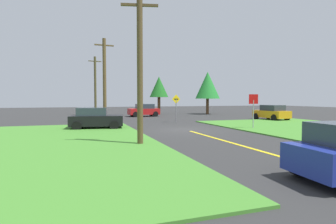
# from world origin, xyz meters

# --- Properties ---
(ground_plane) EXTENTS (120.00, 120.00, 0.00)m
(ground_plane) POSITION_xyz_m (0.00, 0.00, 0.00)
(ground_plane) COLOR #2E2E2E
(grass_verge_right) EXTENTS (12.00, 20.00, 0.08)m
(grass_verge_right) POSITION_xyz_m (9.60, -4.00, 0.04)
(grass_verge_right) COLOR #43852D
(grass_verge_right) RESTS_ON ground
(grass_verge_left) EXTENTS (12.00, 20.00, 0.08)m
(grass_verge_left) POSITION_xyz_m (-9.60, -4.00, 0.04)
(grass_verge_left) COLOR #43852D
(grass_verge_left) RESTS_ON ground
(lane_stripe_center) EXTENTS (0.20, 14.00, 0.01)m
(lane_stripe_center) POSITION_xyz_m (0.00, -8.00, 0.01)
(lane_stripe_center) COLOR yellow
(lane_stripe_center) RESTS_ON ground
(stop_sign) EXTENTS (0.72, 0.16, 2.63)m
(stop_sign) POSITION_xyz_m (5.09, -1.18, 1.84)
(stop_sign) COLOR #9EA0A8
(stop_sign) RESTS_ON ground
(car_approaching_junction) EXTENTS (3.98, 2.27, 1.62)m
(car_approaching_junction) POSITION_xyz_m (0.74, 15.88, 0.80)
(car_approaching_junction) COLOR red
(car_approaching_junction) RESTS_ON ground
(parked_car_near_building) EXTENTS (4.13, 2.57, 1.62)m
(parked_car_near_building) POSITION_xyz_m (-6.23, 2.73, 0.80)
(parked_car_near_building) COLOR black
(parked_car_near_building) RESTS_ON ground
(car_on_crossroad) EXTENTS (2.29, 4.03, 1.62)m
(car_on_crossroad) POSITION_xyz_m (12.39, 5.59, 0.80)
(car_on_crossroad) COLOR orange
(car_on_crossroad) RESTS_ON ground
(utility_pole_near) EXTENTS (1.78, 0.52, 7.40)m
(utility_pole_near) POSITION_xyz_m (-4.62, -5.46, 3.82)
(utility_pole_near) COLOR brown
(utility_pole_near) RESTS_ON ground
(utility_pole_mid) EXTENTS (1.80, 0.33, 7.98)m
(utility_pole_mid) POSITION_xyz_m (-5.02, 7.86, 4.09)
(utility_pole_mid) COLOR brown
(utility_pole_mid) RESTS_ON ground
(utility_pole_far) EXTENTS (1.79, 0.42, 8.23)m
(utility_pole_far) POSITION_xyz_m (-5.02, 21.19, 4.22)
(utility_pole_far) COLOR #4C4826
(utility_pole_far) RESTS_ON ground
(direction_sign) EXTENTS (0.89, 0.20, 2.71)m
(direction_sign) POSITION_xyz_m (1.57, 6.10, 1.68)
(direction_sign) COLOR slate
(direction_sign) RESTS_ON ground
(oak_tree_left) EXTENTS (2.84, 2.84, 5.68)m
(oak_tree_left) POSITION_xyz_m (4.34, 21.05, 4.07)
(oak_tree_left) COLOR brown
(oak_tree_left) RESTS_ON ground
(pine_tree_center) EXTENTS (3.64, 3.64, 6.33)m
(pine_tree_center) POSITION_xyz_m (11.05, 18.07, 4.31)
(pine_tree_center) COLOR brown
(pine_tree_center) RESTS_ON ground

